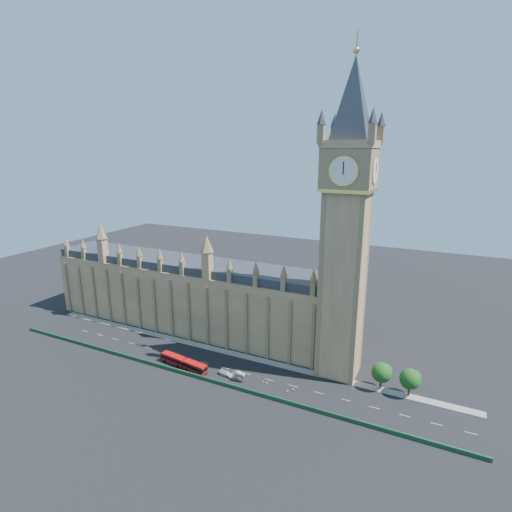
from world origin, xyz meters
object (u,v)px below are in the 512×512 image
at_px(car_white, 227,374).
at_px(car_grey, 237,379).
at_px(red_bus, 184,363).
at_px(car_silver, 238,374).

bearing_deg(car_white, car_grey, -95.81).
height_order(car_grey, car_white, car_white).
distance_m(red_bus, car_grey, 19.70).
height_order(car_silver, car_white, car_white).
height_order(red_bus, car_white, red_bus).
xyz_separation_m(red_bus, car_silver, (18.53, 3.40, -0.94)).
bearing_deg(car_grey, car_silver, 16.84).
relative_size(red_bus, car_grey, 4.67).
height_order(car_grey, car_silver, car_silver).
distance_m(car_grey, car_silver, 2.91).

